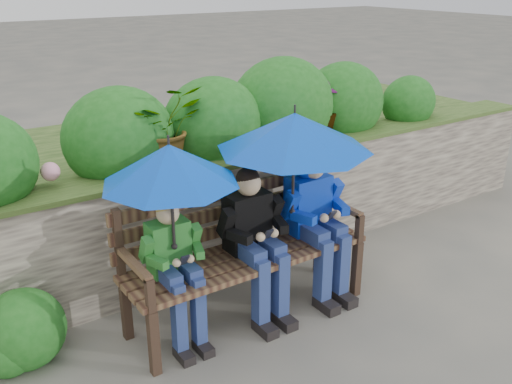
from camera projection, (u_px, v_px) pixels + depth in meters
ground at (263, 305)px, 4.59m from camera, size 60.00×60.00×0.00m
garden_backdrop at (171, 178)px, 5.61m from camera, size 8.00×2.88×1.83m
park_bench at (242, 244)px, 4.33m from camera, size 1.93×0.56×1.02m
boy_left at (175, 263)px, 3.94m from camera, size 0.43×0.50×1.09m
boy_middle at (255, 235)px, 4.26m from camera, size 0.50×0.58×1.18m
boy_right at (315, 211)px, 4.55m from camera, size 0.52×0.63×1.21m
umbrella_left at (170, 164)px, 3.67m from camera, size 0.93×0.93×0.81m
umbrella_right at (294, 132)px, 4.17m from camera, size 1.17×1.17×0.86m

